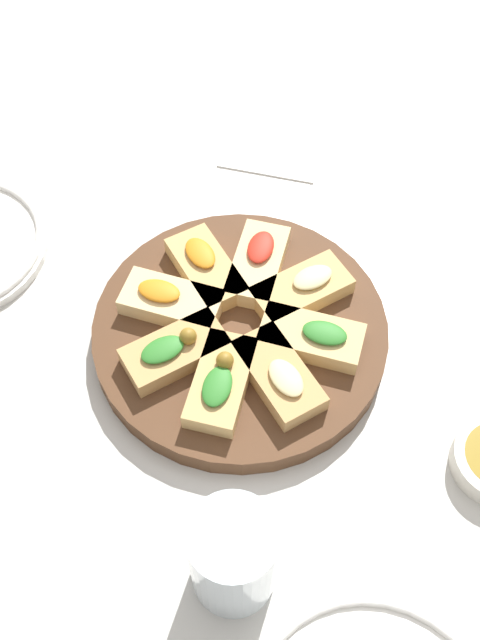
{
  "coord_description": "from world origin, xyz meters",
  "views": [
    {
      "loc": [
        -0.23,
        0.35,
        0.66
      ],
      "look_at": [
        0.0,
        0.0,
        0.04
      ],
      "focal_mm": 42.0,
      "sensor_mm": 36.0,
      "label": 1
    }
  ],
  "objects": [
    {
      "name": "focaccia_slice_3",
      "position": [
        0.02,
        -0.07,
        0.04
      ],
      "size": [
        0.08,
        0.11,
        0.03
      ],
      "color": "#E5C689",
      "rests_on": "serving_board"
    },
    {
      "name": "water_glass",
      "position": [
        -0.13,
        0.21,
        0.05
      ],
      "size": [
        0.07,
        0.07,
        0.11
      ],
      "primitive_type": "cylinder",
      "color": "silver",
      "rests_on": "ground_plane"
    },
    {
      "name": "ground_plane",
      "position": [
        0.0,
        0.0,
        0.0
      ],
      "size": [
        3.0,
        3.0,
        0.0
      ],
      "primitive_type": "plane",
      "color": "beige"
    },
    {
      "name": "focaccia_slice_5",
      "position": [
        0.07,
        0.02,
        0.04
      ],
      "size": [
        0.11,
        0.07,
        0.03
      ],
      "color": "#E5C689",
      "rests_on": "serving_board"
    },
    {
      "name": "serving_board",
      "position": [
        0.0,
        0.0,
        0.01
      ],
      "size": [
        0.3,
        0.3,
        0.03
      ],
      "primitive_type": "cylinder",
      "color": "#51331E",
      "rests_on": "ground_plane"
    },
    {
      "name": "focaccia_slice_4",
      "position": [
        0.07,
        -0.04,
        0.04
      ],
      "size": [
        0.11,
        0.09,
        0.03
      ],
      "color": "tan",
      "rests_on": "serving_board"
    },
    {
      "name": "napkin_stack",
      "position": [
        0.12,
        -0.26,
        0.0
      ],
      "size": [
        0.15,
        0.14,
        0.0
      ],
      "primitive_type": "cube",
      "rotation": [
        0.0,
        0.0,
        0.33
      ],
      "color": "white",
      "rests_on": "ground_plane"
    },
    {
      "name": "focaccia_slice_7",
      "position": [
        -0.02,
        0.07,
        0.04
      ],
      "size": [
        0.08,
        0.11,
        0.03
      ],
      "color": "tan",
      "rests_on": "serving_board"
    },
    {
      "name": "focaccia_slice_6",
      "position": [
        0.03,
        0.07,
        0.04
      ],
      "size": [
        0.09,
        0.11,
        0.03
      ],
      "color": "tan",
      "rests_on": "serving_board"
    },
    {
      "name": "focaccia_slice_1",
      "position": [
        -0.07,
        -0.02,
        0.04
      ],
      "size": [
        0.11,
        0.08,
        0.03
      ],
      "color": "#DBB775",
      "rests_on": "serving_board"
    },
    {
      "name": "focaccia_slice_2",
      "position": [
        -0.03,
        -0.07,
        0.04
      ],
      "size": [
        0.09,
        0.11,
        0.03
      ],
      "color": "tan",
      "rests_on": "serving_board"
    },
    {
      "name": "focaccia_slice_0",
      "position": [
        -0.07,
        0.03,
        0.04
      ],
      "size": [
        0.11,
        0.09,
        0.03
      ],
      "color": "tan",
      "rests_on": "serving_board"
    }
  ]
}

